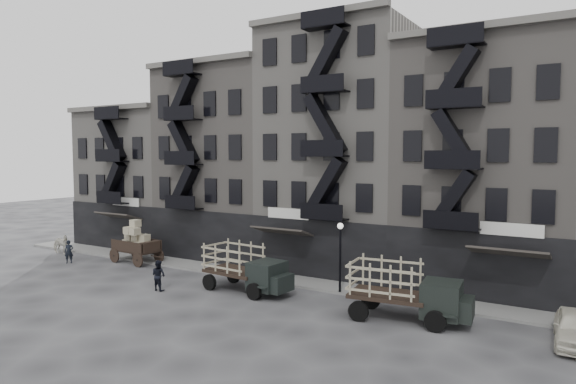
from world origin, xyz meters
The scene contains 13 objects.
ground centered at (0.00, 0.00, 0.00)m, with size 140.00×140.00×0.00m, color #38383A.
sidewalk centered at (0.00, 3.75, 0.07)m, with size 55.00×2.50×0.15m, color slate.
building_west centered at (-20.00, 9.83, 6.00)m, with size 10.00×11.35×13.20m.
building_midwest centered at (-10.00, 9.83, 7.50)m, with size 10.00×11.35×16.20m.
building_center centered at (0.00, 9.82, 8.50)m, with size 10.00×11.35×18.20m.
building_mideast centered at (10.00, 9.83, 7.50)m, with size 10.00×11.35×16.20m.
lamp_post centered at (3.00, 2.60, 2.78)m, with size 0.36×0.36×4.28m.
horse centered at (-22.14, 1.50, 0.84)m, with size 0.90×1.99×1.68m, color beige.
wagon centered at (-14.27, 2.48, 1.86)m, with size 3.99×2.34×3.26m.
stake_truck_west centered at (-2.16, 0.19, 1.63)m, with size 5.88×2.80×2.86m.
stake_truck_east centered at (7.86, 0.02, 1.71)m, with size 6.18×3.03×3.00m.
pedestrian_west centered at (-18.41, -0.33, 0.88)m, with size 0.64×0.42×1.75m, color black.
pedestrian_mid centered at (-6.83, -2.40, 0.94)m, with size 0.91×0.71×1.87m, color black.
Camera 1 is at (15.99, -24.53, 8.40)m, focal length 32.00 mm.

